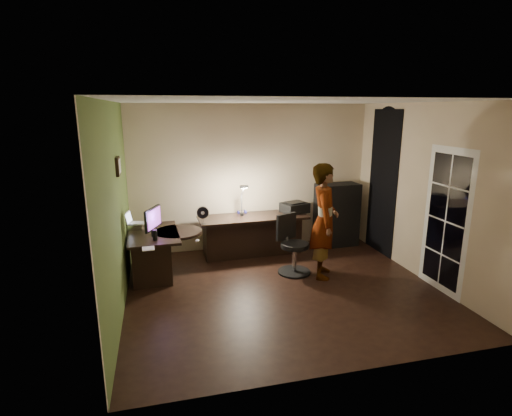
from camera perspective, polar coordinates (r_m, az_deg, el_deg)
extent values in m
cube|color=black|center=(6.06, 3.84, -11.55)|extent=(4.50, 4.00, 0.01)
cube|color=silver|center=(5.47, 4.31, 15.02)|extent=(4.50, 4.00, 0.01)
cube|color=#CBB694|center=(7.51, -0.64, 4.37)|extent=(4.50, 0.01, 2.70)
cube|color=#CBB694|center=(3.83, 13.33, -5.51)|extent=(4.50, 0.01, 2.70)
cube|color=#CBB694|center=(5.38, -19.47, -0.30)|extent=(0.01, 4.00, 2.70)
cube|color=#CBB694|center=(6.65, 22.92, 2.01)|extent=(0.01, 4.00, 2.70)
cube|color=#4C652D|center=(5.38, -19.31, -0.29)|extent=(0.00, 4.00, 2.70)
cube|color=black|center=(7.58, 17.67, 3.42)|extent=(0.01, 0.90, 2.60)
cube|color=white|center=(6.28, 25.47, -1.72)|extent=(0.02, 0.92, 2.10)
cube|color=black|center=(5.72, -19.12, 5.66)|extent=(0.04, 0.30, 0.25)
cube|color=black|center=(6.58, -14.30, -6.41)|extent=(0.81, 1.27, 0.72)
cube|color=black|center=(7.26, -0.42, -3.96)|extent=(1.97, 0.74, 0.73)
cube|color=black|center=(7.88, 11.44, -0.97)|extent=(0.83, 0.45, 1.22)
cube|color=silver|center=(6.73, -16.88, -2.59)|extent=(0.28, 0.24, 0.10)
cube|color=silver|center=(6.69, -16.63, -1.32)|extent=(0.34, 0.32, 0.19)
cube|color=black|center=(6.23, -14.63, -2.63)|extent=(0.30, 0.51, 0.34)
ellipsoid|color=silver|center=(5.95, -8.36, -4.64)|extent=(0.08, 0.10, 0.03)
cube|color=black|center=(6.59, -12.49, -3.09)|extent=(0.10, 0.15, 0.01)
cube|color=black|center=(6.38, -14.93, -3.82)|extent=(0.04, 0.15, 0.01)
cylinder|color=black|center=(6.08, -14.22, -3.84)|extent=(0.08, 0.08, 0.17)
cube|color=silver|center=(5.82, -15.15, -5.53)|extent=(0.18, 0.24, 0.01)
cube|color=black|center=(6.71, -7.60, -1.07)|extent=(0.21, 0.14, 0.31)
cube|color=#2A299F|center=(7.35, -2.04, -0.55)|extent=(0.18, 0.11, 0.08)
cube|color=black|center=(7.45, 5.54, 0.11)|extent=(0.56, 0.49, 0.21)
cube|color=black|center=(7.12, -2.07, 1.29)|extent=(0.26, 0.33, 0.64)
cube|color=black|center=(6.47, 5.56, -5.29)|extent=(0.70, 0.70, 0.95)
imported|color=#D8A88C|center=(6.30, 9.72, -1.86)|extent=(0.63, 0.76, 1.81)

